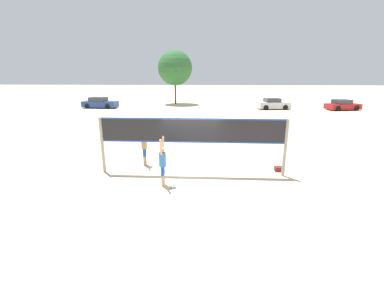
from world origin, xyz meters
The scene contains 10 objects.
ground_plane centered at (0.00, 0.00, 0.00)m, with size 200.00×200.00×0.00m, color beige.
volleyball_net centered at (0.00, 0.00, 1.76)m, with size 8.21×0.14×2.53m.
player_spiker centered at (-1.10, -1.31, 1.04)m, with size 0.28×0.69×1.99m.
player_blocker centered at (-2.38, 1.01, 1.09)m, with size 0.28×0.70×2.08m.
volleyball centered at (-0.67, -1.52, 0.11)m, with size 0.22×0.22×0.22m.
gear_bag centered at (4.02, 0.56, 0.11)m, with size 0.39×0.29×0.22m.
parked_car_near centered at (17.73, 22.68, 0.59)m, with size 4.32×2.55×1.32m.
parked_car_mid centered at (-13.69, 22.96, 0.65)m, with size 4.65×2.16×1.45m.
parked_car_far centered at (9.17, 23.03, 0.64)m, with size 4.21×2.34×1.42m.
tree_left_cluster centered at (-4.16, 28.55, 5.29)m, with size 5.09×5.09×7.84m.
Camera 1 is at (0.62, -10.84, 4.34)m, focal length 24.00 mm.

